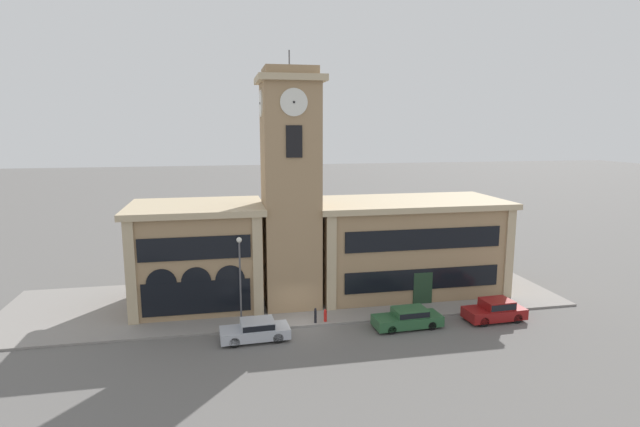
{
  "coord_description": "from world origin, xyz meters",
  "views": [
    {
      "loc": [
        -5.03,
        -31.7,
        13.46
      ],
      "look_at": [
        1.82,
        2.56,
        7.4
      ],
      "focal_mm": 28.0,
      "sensor_mm": 36.0,
      "label": 1
    }
  ],
  "objects_px": {
    "parked_car_mid": "(408,318)",
    "fire_hydrant": "(325,316)",
    "bollard": "(315,316)",
    "parked_car_far": "(495,310)",
    "street_lamp": "(240,270)",
    "parked_car_near": "(256,330)"
  },
  "relations": [
    {
      "from": "parked_car_mid",
      "to": "fire_hydrant",
      "type": "bearing_deg",
      "value": -21.4
    },
    {
      "from": "bollard",
      "to": "fire_hydrant",
      "type": "distance_m",
      "value": 0.74
    },
    {
      "from": "parked_car_far",
      "to": "fire_hydrant",
      "type": "bearing_deg",
      "value": -11.49
    },
    {
      "from": "parked_car_far",
      "to": "bollard",
      "type": "height_order",
      "value": "parked_car_far"
    },
    {
      "from": "parked_car_far",
      "to": "street_lamp",
      "type": "xyz_separation_m",
      "value": [
        -17.61,
        1.69,
        3.42
      ]
    },
    {
      "from": "parked_car_mid",
      "to": "bollard",
      "type": "relative_size",
      "value": 4.45
    },
    {
      "from": "parked_car_near",
      "to": "parked_car_far",
      "type": "distance_m",
      "value": 16.78
    },
    {
      "from": "fire_hydrant",
      "to": "parked_car_mid",
      "type": "bearing_deg",
      "value": -18.58
    },
    {
      "from": "fire_hydrant",
      "to": "parked_car_near",
      "type": "bearing_deg",
      "value": -159.88
    },
    {
      "from": "parked_car_far",
      "to": "parked_car_near",
      "type": "bearing_deg",
      "value": -2.82
    },
    {
      "from": "parked_car_mid",
      "to": "fire_hydrant",
      "type": "distance_m",
      "value": 5.67
    },
    {
      "from": "parked_car_near",
      "to": "bollard",
      "type": "relative_size",
      "value": 4.21
    },
    {
      "from": "fire_hydrant",
      "to": "parked_car_far",
      "type": "bearing_deg",
      "value": -8.67
    },
    {
      "from": "street_lamp",
      "to": "bollard",
      "type": "distance_m",
      "value": 6.17
    },
    {
      "from": "parked_car_far",
      "to": "street_lamp",
      "type": "bearing_deg",
      "value": -8.3
    },
    {
      "from": "bollard",
      "to": "parked_car_far",
      "type": "bearing_deg",
      "value": -7.68
    },
    {
      "from": "parked_car_mid",
      "to": "street_lamp",
      "type": "relative_size",
      "value": 0.76
    },
    {
      "from": "parked_car_near",
      "to": "parked_car_far",
      "type": "bearing_deg",
      "value": 177.18
    },
    {
      "from": "street_lamp",
      "to": "fire_hydrant",
      "type": "height_order",
      "value": "street_lamp"
    },
    {
      "from": "parked_car_near",
      "to": "bollard",
      "type": "bearing_deg",
      "value": -160.89
    },
    {
      "from": "bollard",
      "to": "fire_hydrant",
      "type": "relative_size",
      "value": 1.22
    },
    {
      "from": "street_lamp",
      "to": "parked_car_mid",
      "type": "bearing_deg",
      "value": -8.63
    }
  ]
}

